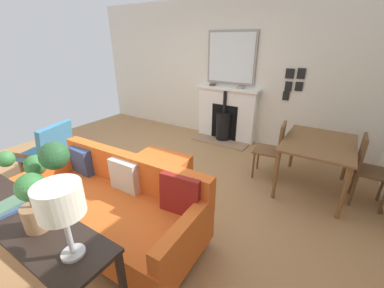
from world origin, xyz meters
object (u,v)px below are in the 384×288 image
sofa (113,205)px  dining_table (318,147)px  mantel_bowl_near (212,85)px  dining_chair_by_back_wall (367,165)px  mantel_bowl_far (240,87)px  console_table (23,224)px  fireplace (226,117)px  potted_plant (35,182)px  table_lamp_far_end (60,203)px  book_stack (10,206)px  ottoman (160,168)px  armchair_accent (50,148)px  dining_chair_near_fireplace (274,146)px

sofa → dining_table: bearing=140.7°
mantel_bowl_near → dining_chair_by_back_wall: size_ratio=0.14×
mantel_bowl_far → dining_chair_by_back_wall: (1.10, 2.17, -0.59)m
console_table → dining_table: console_table is taller
fireplace → potted_plant: bearing=7.0°
table_lamp_far_end → book_stack: bearing=-90.2°
table_lamp_far_end → dining_chair_by_back_wall: bearing=151.0°
ottoman → armchair_accent: size_ratio=0.98×
dining_chair_near_fireplace → ottoman: bearing=-52.3°
fireplace → sofa: 3.18m
table_lamp_far_end → dining_table: (-2.90, 1.03, -0.52)m
mantel_bowl_far → dining_table: (1.10, 1.60, -0.49)m
mantel_bowl_near → sofa: 3.32m
fireplace → mantel_bowl_near: bearing=-92.1°
ottoman → table_lamp_far_end: bearing=25.4°
console_table → dining_chair_near_fireplace: (-2.90, 1.14, -0.17)m
armchair_accent → potted_plant: size_ratio=1.36×
book_stack → mantel_bowl_near: bearing=-174.8°
console_table → table_lamp_far_end: 0.82m
armchair_accent → dining_table: (-1.75, 3.48, 0.18)m
mantel_bowl_far → dining_chair_near_fireplace: bearing=43.3°
mantel_bowl_far → book_stack: bearing=-3.6°
sofa → dining_table: (-2.08, 1.70, 0.30)m
mantel_bowl_near → armchair_accent: size_ratio=0.15×
ottoman → fireplace: bearing=178.7°
mantel_bowl_near → dining_chair_by_back_wall: 3.06m
mantel_bowl_far → book_stack: 4.02m
table_lamp_far_end → sofa: bearing=-140.6°
potted_plant → dining_chair_by_back_wall: potted_plant is taller
potted_plant → dining_chair_by_back_wall: (-2.85, 1.96, -0.61)m
console_table → dining_chair_near_fireplace: size_ratio=2.01×
ottoman → dining_chair_near_fireplace: 1.73m
dining_chair_near_fireplace → sofa: bearing=-28.5°
ottoman → dining_chair_by_back_wall: 2.71m
table_lamp_far_end → dining_chair_near_fireplace: (-2.90, 0.46, -0.64)m
sofa → dining_chair_near_fireplace: 2.38m
book_stack → dining_chair_by_back_wall: bearing=140.1°
sofa → console_table: (0.81, -0.00, 0.35)m
ottoman → book_stack: book_stack is taller
mantel_bowl_near → sofa: size_ratio=0.06×
ottoman → console_table: console_table is taller
fireplace → dining_chair_near_fireplace: size_ratio=1.48×
book_stack → mantel_bowl_far: bearing=176.4°
armchair_accent → potted_plant: potted_plant is taller
dining_chair_near_fireplace → dining_table: bearing=89.2°
console_table → dining_table: (-2.90, 1.71, -0.05)m
armchair_accent → dining_chair_near_fireplace: size_ratio=0.96×
console_table → book_stack: bearing=-90.9°
table_lamp_far_end → dining_chair_near_fireplace: 3.01m
potted_plant → mantel_bowl_far: bearing=-176.9°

